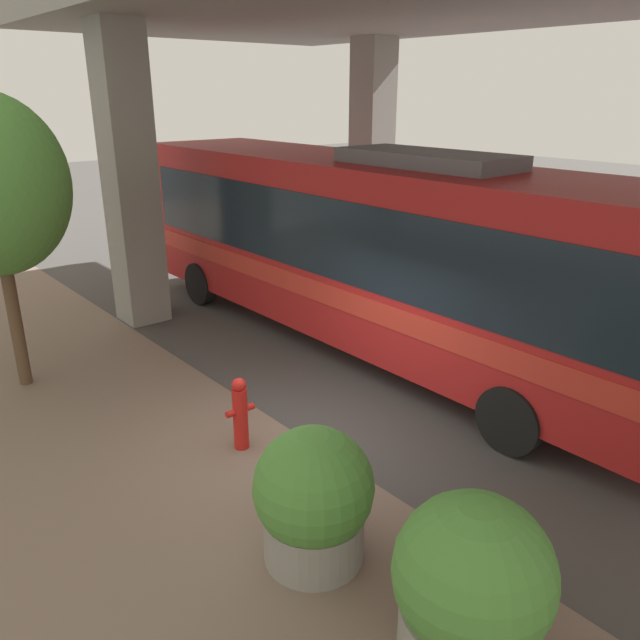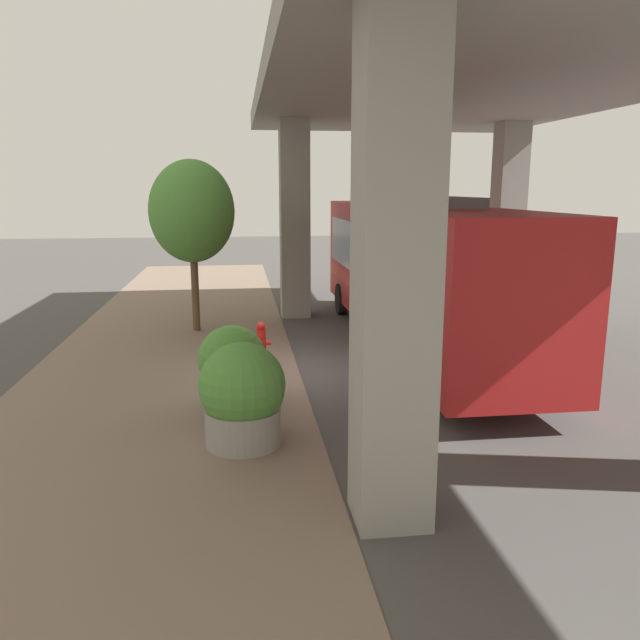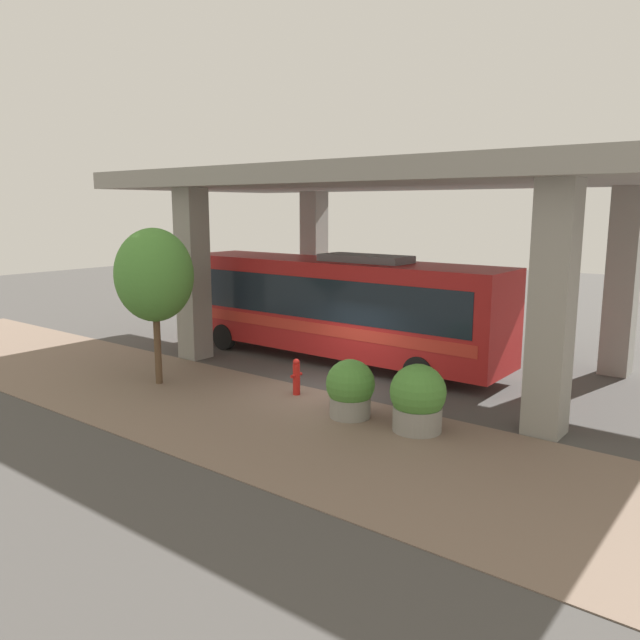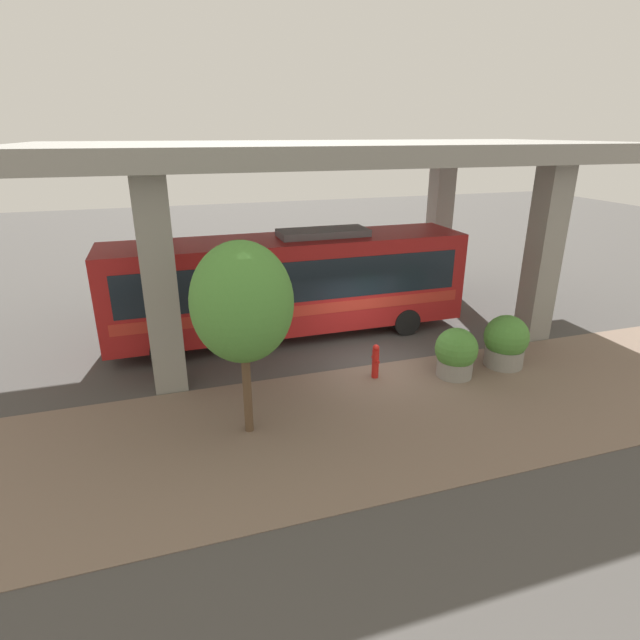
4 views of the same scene
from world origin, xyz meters
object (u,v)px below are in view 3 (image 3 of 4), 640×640
Objects in this scene: fire_hydrant at (296,377)px; street_tree_near at (154,276)px; planter_middle at (350,389)px; planter_front at (418,399)px; bus at (335,303)px.

street_tree_near is at bearing 112.31° from fire_hydrant.
planter_front is at bearing -84.94° from planter_middle.
bus reaches higher than planter_middle.
fire_hydrant is 4.29m from planter_front.
planter_middle is at bearing -104.79° from fire_hydrant.
planter_middle is (-4.69, -3.97, -1.32)m from bus.
fire_hydrant is 0.23× the size of street_tree_near.
planter_middle is (-0.62, -2.37, 0.21)m from fire_hydrant.
planter_front is 0.35× the size of street_tree_near.
fire_hydrant is 2.45m from planter_middle.
fire_hydrant is 0.65× the size of planter_front.
bus is at bearing 40.28° from planter_middle.
street_tree_near is (-5.78, 2.56, 1.31)m from bus.
bus is at bearing 21.59° from fire_hydrant.
planter_front is at bearing -96.12° from fire_hydrant.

